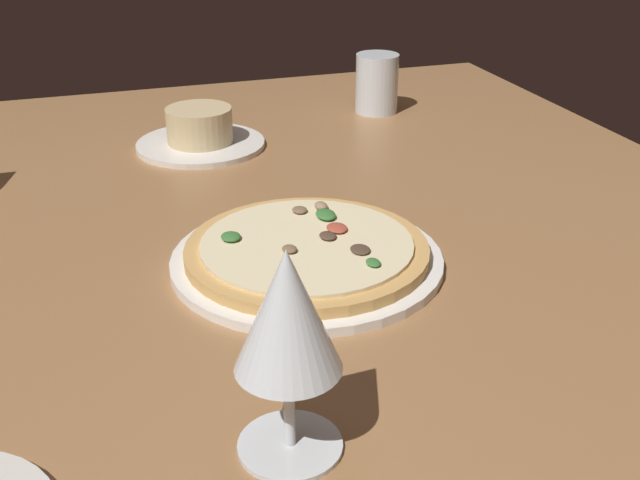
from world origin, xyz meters
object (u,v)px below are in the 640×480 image
ramekin_on_saucer (200,132)px  wine_glass_near (287,319)px  pizza_main (307,254)px  water_glass (377,87)px

ramekin_on_saucer → wine_glass_near: 66.63cm
ramekin_on_saucer → wine_glass_near: (-65.83, 5.62, 8.62)cm
pizza_main → wine_glass_near: 29.62cm
ramekin_on_saucer → pizza_main: bearing=-174.4°
ramekin_on_saucer → water_glass: bearing=-74.6°
ramekin_on_saucer → water_glass: size_ratio=1.97×
wine_glass_near → ramekin_on_saucer: bearing=-4.9°
pizza_main → ramekin_on_saucer: ramekin_on_saucer is taller
wine_glass_near → water_glass: 82.90cm
wine_glass_near → water_glass: bearing=-26.0°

